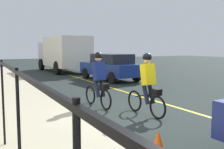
{
  "coord_description": "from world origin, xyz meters",
  "views": [
    {
      "loc": [
        -6.2,
        4.21,
        1.99
      ],
      "look_at": [
        2.11,
        -0.12,
        1.0
      ],
      "focal_mm": 41.93,
      "sensor_mm": 36.0,
      "label": 1
    }
  ],
  "objects_px": {
    "cyclist_follow": "(147,85)",
    "traffic_cone_near": "(158,146)",
    "patrol_sedan": "(110,66)",
    "box_truck_background": "(63,52)",
    "cyclist_lead": "(99,80)"
  },
  "relations": [
    {
      "from": "cyclist_follow",
      "to": "traffic_cone_near",
      "type": "distance_m",
      "value": 3.15
    },
    {
      "from": "patrol_sedan",
      "to": "box_truck_background",
      "type": "bearing_deg",
      "value": 1.36
    },
    {
      "from": "cyclist_follow",
      "to": "box_truck_background",
      "type": "xyz_separation_m",
      "value": [
        14.39,
        -1.91,
        0.64
      ]
    },
    {
      "from": "patrol_sedan",
      "to": "traffic_cone_near",
      "type": "xyz_separation_m",
      "value": [
        -10.52,
        4.47,
        -0.54
      ]
    },
    {
      "from": "traffic_cone_near",
      "to": "cyclist_follow",
      "type": "bearing_deg",
      "value": -31.64
    },
    {
      "from": "cyclist_follow",
      "to": "patrol_sedan",
      "type": "relative_size",
      "value": 0.4
    },
    {
      "from": "box_truck_background",
      "to": "traffic_cone_near",
      "type": "relative_size",
      "value": 11.91
    },
    {
      "from": "cyclist_follow",
      "to": "box_truck_background",
      "type": "distance_m",
      "value": 14.53
    },
    {
      "from": "cyclist_follow",
      "to": "box_truck_background",
      "type": "relative_size",
      "value": 0.27
    },
    {
      "from": "patrol_sedan",
      "to": "box_truck_background",
      "type": "height_order",
      "value": "box_truck_background"
    },
    {
      "from": "cyclist_lead",
      "to": "cyclist_follow",
      "type": "xyz_separation_m",
      "value": [
        -1.6,
        -0.81,
        0.0
      ]
    },
    {
      "from": "cyclist_lead",
      "to": "cyclist_follow",
      "type": "height_order",
      "value": "same"
    },
    {
      "from": "cyclist_follow",
      "to": "cyclist_lead",
      "type": "bearing_deg",
      "value": 22.16
    },
    {
      "from": "box_truck_background",
      "to": "traffic_cone_near",
      "type": "height_order",
      "value": "box_truck_background"
    },
    {
      "from": "patrol_sedan",
      "to": "traffic_cone_near",
      "type": "distance_m",
      "value": 11.45
    }
  ]
}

